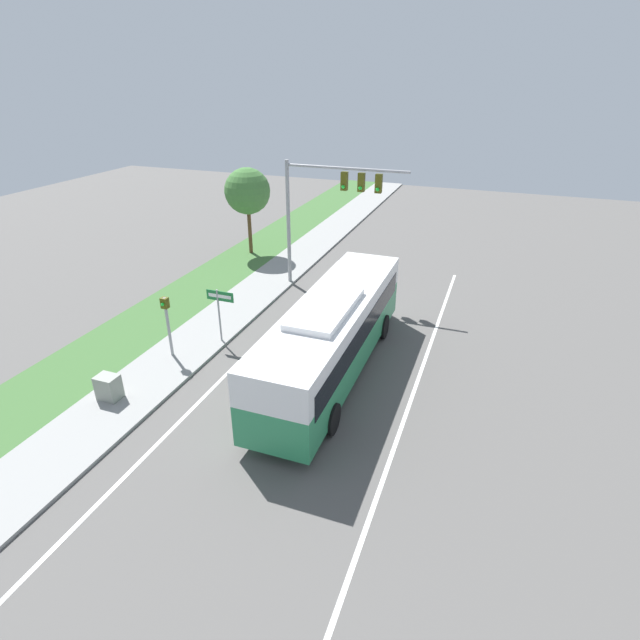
{
  "coord_description": "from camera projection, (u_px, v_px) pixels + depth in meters",
  "views": [
    {
      "loc": [
        5.69,
        -13.54,
        10.73
      ],
      "look_at": [
        -0.62,
        3.48,
        1.69
      ],
      "focal_mm": 28.0,
      "sensor_mm": 36.0,
      "label": 1
    }
  ],
  "objects": [
    {
      "name": "street_sign",
      "position": [
        220.0,
        306.0,
        21.25
      ],
      "size": [
        1.28,
        0.08,
        2.53
      ],
      "color": "#939399",
      "rests_on": "ground_plane"
    },
    {
      "name": "ground_plane",
      "position": [
        302.0,
        405.0,
        17.91
      ],
      "size": [
        80.0,
        80.0,
        0.0
      ],
      "primitive_type": "plane",
      "color": "#565451"
    },
    {
      "name": "bus",
      "position": [
        333.0,
        331.0,
        19.08
      ],
      "size": [
        2.67,
        11.38,
        3.32
      ],
      "color": "#2D8956",
      "rests_on": "ground_plane"
    },
    {
      "name": "lane_divider_far",
      "position": [
        401.0,
        427.0,
        16.79
      ],
      "size": [
        0.14,
        30.0,
        0.01
      ],
      "color": "silver",
      "rests_on": "ground_plane"
    },
    {
      "name": "signal_gantry",
      "position": [
        327.0,
        198.0,
        25.46
      ],
      "size": [
        6.47,
        0.41,
        6.75
      ],
      "color": "#939399",
      "rests_on": "ground_plane"
    },
    {
      "name": "grass_verge",
      "position": [
        94.0,
        357.0,
        20.82
      ],
      "size": [
        3.6,
        80.0,
        0.1
      ],
      "color": "#3D6633",
      "rests_on": "ground_plane"
    },
    {
      "name": "roadside_tree",
      "position": [
        247.0,
        191.0,
        31.02
      ],
      "size": [
        2.86,
        2.86,
        5.43
      ],
      "color": "brown",
      "rests_on": "grass_verge"
    },
    {
      "name": "pedestrian_signal",
      "position": [
        167.0,
        317.0,
        20.12
      ],
      "size": [
        0.28,
        0.34,
        2.72
      ],
      "color": "#939399",
      "rests_on": "ground_plane"
    },
    {
      "name": "sidewalk",
      "position": [
        158.0,
        372.0,
        19.82
      ],
      "size": [
        2.8,
        80.0,
        0.12
      ],
      "color": "gray",
      "rests_on": "ground_plane"
    },
    {
      "name": "lane_divider_near",
      "position": [
        215.0,
        386.0,
        19.03
      ],
      "size": [
        0.14,
        30.0,
        0.01
      ],
      "color": "silver",
      "rests_on": "ground_plane"
    },
    {
      "name": "utility_cabinet",
      "position": [
        109.0,
        387.0,
        17.91
      ],
      "size": [
        0.79,
        0.61,
        0.92
      ],
      "color": "gray",
      "rests_on": "sidewalk"
    }
  ]
}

